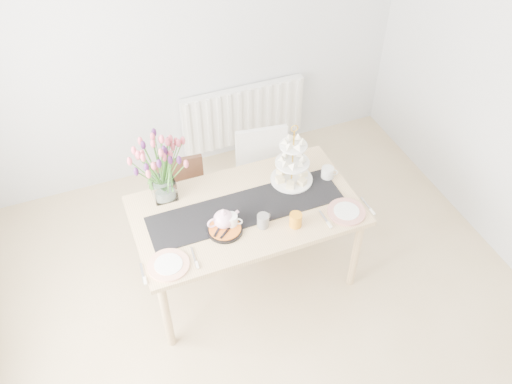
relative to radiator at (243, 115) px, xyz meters
name	(u,v)px	position (x,y,z in m)	size (l,w,h in m)	color
room_shell	(296,228)	(-0.50, -2.19, 0.85)	(4.50, 4.50, 4.50)	tan
radiator	(243,115)	(0.00, 0.00, 0.00)	(1.20, 0.08, 0.60)	white
dining_table	(246,216)	(-0.52, -1.45, 0.22)	(1.60, 0.90, 0.75)	tan
chair_brown	(184,198)	(-0.84, -0.87, -0.01)	(0.43, 0.43, 0.76)	#362013
chair_white	(264,172)	(-0.14, -0.89, 0.05)	(0.49, 0.49, 0.87)	white
table_runner	(246,208)	(-0.52, -1.45, 0.30)	(1.40, 0.35, 0.01)	black
tulip_vase	(159,162)	(-1.02, -1.11, 0.63)	(0.60, 0.60, 0.51)	silver
cake_stand	(292,167)	(-0.10, -1.30, 0.43)	(0.32, 0.32, 0.46)	gold
teapot	(224,219)	(-0.72, -1.55, 0.37)	(0.23, 0.18, 0.15)	white
cream_jug	(327,173)	(0.17, -1.36, 0.35)	(0.09, 0.09, 0.09)	silver
tart_tin	(225,229)	(-0.73, -1.59, 0.31)	(0.25, 0.25, 0.03)	black
mug_grey	(263,221)	(-0.47, -1.65, 0.35)	(0.08, 0.08, 0.10)	slate
mug_white	(231,221)	(-0.67, -1.57, 0.35)	(0.09, 0.09, 0.11)	white
mug_orange	(296,220)	(-0.26, -1.72, 0.35)	(0.09, 0.09, 0.10)	orange
plate_left	(169,265)	(-1.16, -1.74, 0.31)	(0.27, 0.27, 0.01)	silver
plate_right	(346,212)	(0.13, -1.74, 0.31)	(0.27, 0.27, 0.01)	silver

